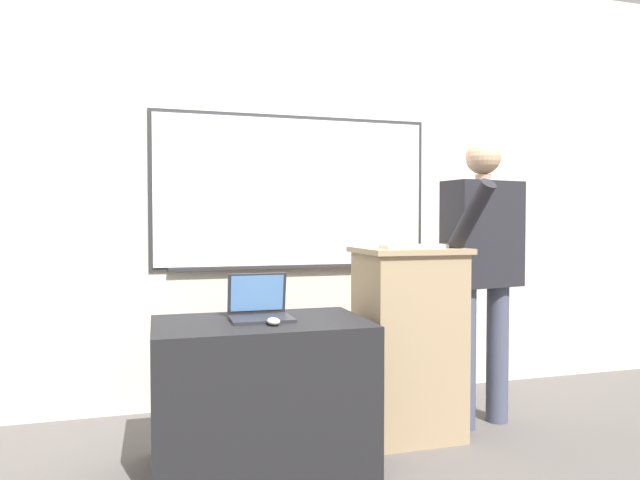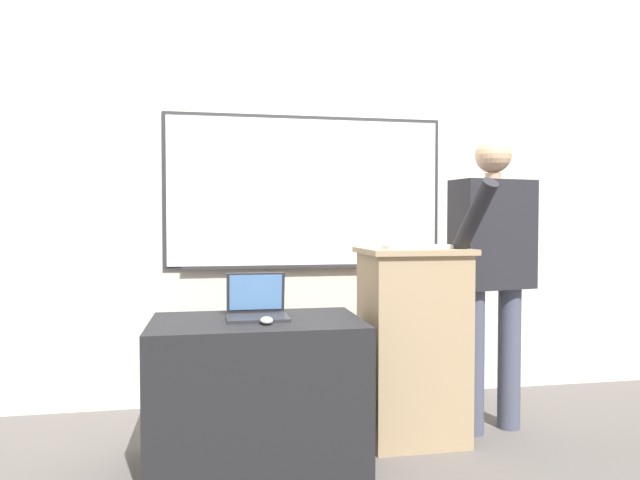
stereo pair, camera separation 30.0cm
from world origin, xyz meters
TOP-DOWN VIEW (x-y plane):
  - back_wall at (0.00, 1.31)m, footprint 6.40×0.17m
  - lectern_podium at (0.47, 0.47)m, footprint 0.57×0.50m
  - side_desk at (-0.40, 0.27)m, footprint 1.03×0.64m
  - person_presenter at (0.96, 0.49)m, footprint 0.63×0.59m
  - laptop at (-0.40, 0.34)m, footprint 0.30×0.26m
  - wireless_keyboard at (0.49, 0.40)m, footprint 0.38×0.14m
  - computer_mouse_by_laptop at (-0.36, 0.15)m, footprint 0.06×0.10m
  - computer_mouse_by_keyboard at (0.71, 0.39)m, footprint 0.06×0.10m

SIDE VIEW (x-z plane):
  - side_desk at x=-0.40m, z-range 0.00..0.72m
  - lectern_podium at x=0.47m, z-range 0.00..1.06m
  - computer_mouse_by_laptop at x=-0.36m, z-range 0.72..0.76m
  - laptop at x=-0.40m, z-range 0.67..0.89m
  - person_presenter at x=0.96m, z-range 0.14..1.83m
  - wireless_keyboard at x=0.49m, z-range 1.06..1.08m
  - computer_mouse_by_keyboard at x=0.71m, z-range 1.06..1.09m
  - back_wall at x=0.00m, z-range 0.00..2.94m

